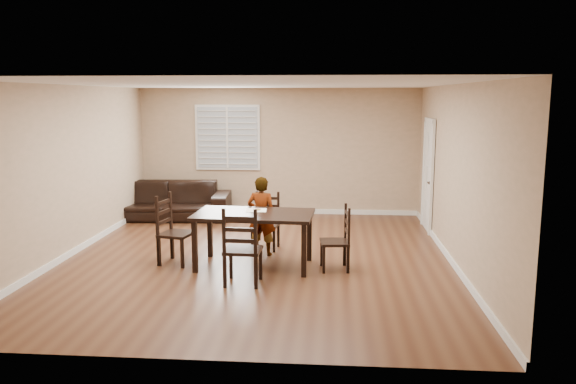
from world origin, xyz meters
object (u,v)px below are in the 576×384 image
Objects in this scene: chair_left at (169,232)px; child at (262,216)px; chair_far at (241,251)px; donut at (258,209)px; dining_table at (254,219)px; chair_right at (342,241)px; sofa at (166,200)px; chair_near at (267,222)px.

child is at bearing -56.32° from chair_left.
donut is at bearing -92.08° from chair_far.
chair_far is 1.56m from child.
child is at bearing 90.00° from dining_table.
chair_left reaches higher than dining_table.
donut is (1.36, 0.11, 0.35)m from chair_left.
dining_table is at bearing 95.19° from child.
child is (0.03, 0.63, -0.09)m from dining_table.
chair_right is 1.36m from donut.
chair_right is at bearing 0.83° from dining_table.
chair_far is at bearing -116.55° from chair_left.
donut is (0.03, 0.19, 0.11)m from dining_table.
chair_left is at bearing 179.13° from dining_table.
chair_left is 0.41× the size of sofa.
chair_far is 0.85× the size of child.
chair_right reaches higher than donut.
sofa is at bearing 29.28° from chair_left.
chair_far is at bearing -86.63° from chair_near.
chair_left is at bearing -175.52° from donut.
chair_left is at bearing -99.47° from chair_right.
dining_table is at bearing -86.87° from chair_near.
child reaches higher than chair_far.
child reaches higher than donut.
chair_left reaches higher than donut.
chair_near is at bearing -85.68° from child.
chair_right is (1.31, -0.05, -0.30)m from dining_table.
sofa is at bearing -138.40° from chair_right.
chair_left reaches higher than sofa.
donut is at bearing -55.73° from sofa.
donut is (0.08, 1.12, 0.35)m from chair_far.
chair_far is at bearing -89.84° from dining_table.
chair_left is 1.11× the size of chair_right.
chair_left is at bearing 29.96° from child.
chair_far is 4.69m from sofa.
chair_far is 1.01× the size of chair_left.
child is 14.01× the size of donut.
chair_near is at bearing 87.98° from donut.
dining_table is 1.89× the size of chair_near.
sofa is (-2.33, 2.56, -0.25)m from child.
donut is (-0.03, -0.90, 0.41)m from chair_near.
chair_near is at bearing -45.21° from sofa.
child is at bearing 89.90° from donut.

